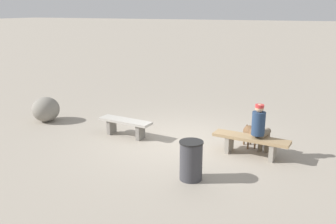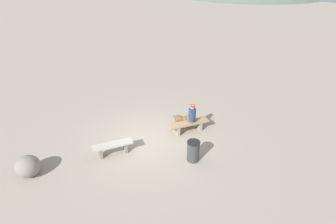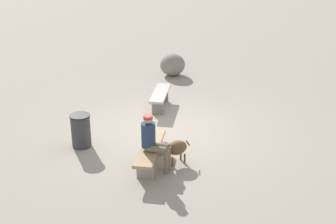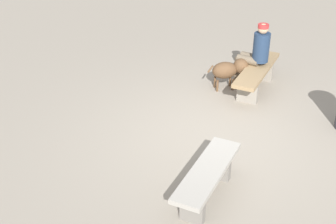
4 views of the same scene
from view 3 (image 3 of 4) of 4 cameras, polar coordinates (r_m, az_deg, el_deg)
name	(u,v)px [view 3 (image 3 of 4)]	position (r m, az deg, el deg)	size (l,w,h in m)	color
ground	(164,131)	(11.90, -0.51, -2.39)	(210.00, 210.00, 0.06)	#9E9384
bench_left	(160,96)	(13.16, -0.96, 1.94)	(1.53, 0.52, 0.47)	gray
bench_right	(150,151)	(10.11, -2.23, -4.87)	(1.80, 0.56, 0.47)	gray
seated_person	(153,140)	(9.79, -1.85, -3.43)	(0.40, 0.63, 1.27)	navy
dog	(173,148)	(10.14, 0.61, -4.46)	(0.56, 0.70, 0.59)	brown
trash_bin	(81,131)	(11.11, -10.67, -2.27)	(0.48, 0.48, 0.81)	#38383D
boulder	(173,65)	(15.90, 0.56, 5.83)	(0.85, 0.82, 0.75)	gray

